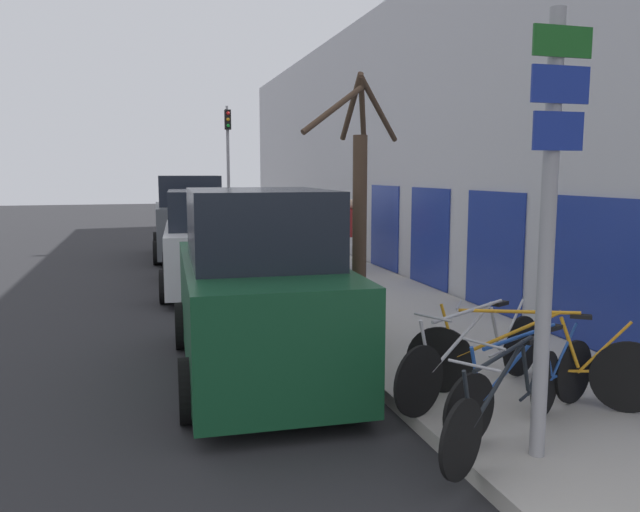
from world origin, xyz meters
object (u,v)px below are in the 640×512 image
pedestrian_near (316,226)px  bicycle_0 (509,402)px  bicycle_2 (530,362)px  street_tree (359,209)px  parked_car_2 (189,221)px  parked_car_0 (258,292)px  traffic_light (228,156)px  bicycle_1 (526,383)px  signpost (548,223)px  pedestrian_far (351,230)px  bicycle_3 (475,357)px  parked_car_1 (207,244)px

pedestrian_near → bicycle_0: bearing=-77.4°
bicycle_0 → bicycle_2: size_ratio=0.93×
bicycle_2 → pedestrian_near: size_ratio=1.17×
pedestrian_near → street_tree: street_tree is taller
parked_car_2 → pedestrian_near: parked_car_2 is taller
parked_car_0 → traffic_light: (1.52, 13.55, 1.99)m
bicycle_1 → street_tree: street_tree is taller
signpost → pedestrian_far: bearing=80.2°
bicycle_3 → bicycle_2: bearing=-155.4°
bicycle_2 → bicycle_3: bearing=84.6°
parked_car_1 → pedestrian_far: bearing=13.4°
bicycle_1 → parked_car_0: 3.31m
bicycle_1 → parked_car_1: (-2.07, 8.47, 0.43)m
pedestrian_far → bicycle_1: bearing=-87.2°
bicycle_2 → signpost: bearing=-176.8°
parked_car_2 → traffic_light: traffic_light is taller
bicycle_0 → traffic_light: 16.63m
bicycle_3 → traffic_light: size_ratio=0.51×
parked_car_1 → traffic_light: size_ratio=1.00×
bicycle_0 → parked_car_0: size_ratio=0.44×
parked_car_0 → signpost: bearing=-58.5°
parked_car_1 → pedestrian_far: 3.50m
bicycle_2 → parked_car_1: bearing=51.2°
bicycle_1 → pedestrian_far: size_ratio=1.26×
bicycle_1 → parked_car_0: size_ratio=0.48×
bicycle_2 → bicycle_1: bearing=176.7°
parked_car_0 → bicycle_3: bearing=-38.5°
signpost → bicycle_2: signpost is taller
bicycle_1 → pedestrian_far: pedestrian_far is taller
parked_car_0 → traffic_light: 13.78m
bicycle_3 → pedestrian_far: (1.44, 8.26, 0.57)m
street_tree → bicycle_0: bearing=-89.5°
parked_car_0 → bicycle_0: bearing=-58.0°
bicycle_3 → bicycle_0: bearing=137.9°
bicycle_0 → bicycle_1: 0.54m
bicycle_1 → parked_car_0: parked_car_0 is taller
bicycle_1 → bicycle_3: (-0.07, 0.81, 0.03)m
signpost → street_tree: street_tree is taller
bicycle_0 → parked_car_2: bearing=-26.6°
signpost → bicycle_0: bearing=113.1°
pedestrian_near → signpost: bearing=-76.6°
parked_car_1 → pedestrian_far: parked_car_1 is taller
signpost → street_tree: bearing=92.1°
signpost → bicycle_1: signpost is taller
signpost → bicycle_0: 1.58m
bicycle_3 → street_tree: street_tree is taller
signpost → bicycle_1: 1.70m
street_tree → traffic_light: size_ratio=0.82×
traffic_light → parked_car_0: bearing=-96.4°
pedestrian_near → street_tree: size_ratio=0.49×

